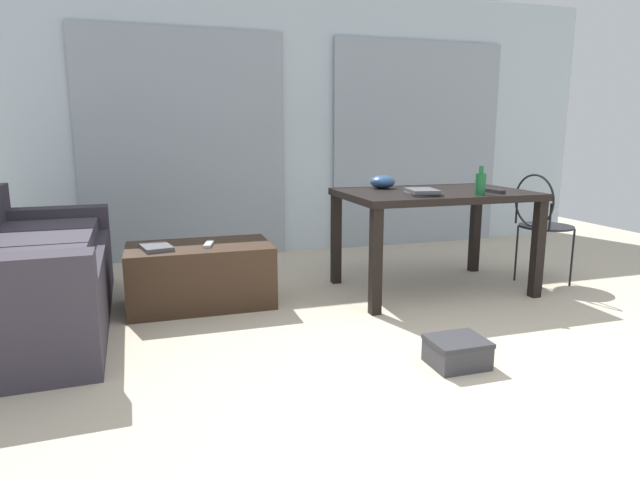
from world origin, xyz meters
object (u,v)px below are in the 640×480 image
object	(u,v)px
bowl	(382,182)
tv_remote_primary	(209,244)
coffee_table	(200,275)
bottle_near	(480,183)
wire_chair	(540,217)
craft_table	(434,204)
shoebox	(457,352)
book_stack	(423,192)
couch	(22,277)
tv_remote_on_table	(495,191)
magazine	(156,247)

from	to	relation	value
bowl	tv_remote_primary	size ratio (longest dim) A/B	1.05
bowl	coffee_table	bearing A→B (deg)	-174.74
coffee_table	bowl	bearing A→B (deg)	5.26
bottle_near	tv_remote_primary	size ratio (longest dim) A/B	1.08
wire_chair	bottle_near	size ratio (longest dim) A/B	4.41
coffee_table	wire_chair	size ratio (longest dim) A/B	1.11
craft_table	shoebox	world-z (taller)	craft_table
book_stack	tv_remote_primary	world-z (taller)	book_stack
bottle_near	couch	bearing A→B (deg)	173.58
wire_chair	bottle_near	world-z (taller)	bottle_near
book_stack	tv_remote_on_table	xyz separation A→B (m)	(0.56, -0.03, -0.01)
bottle_near	shoebox	distance (m)	1.41
bottle_near	bowl	size ratio (longest dim) A/B	1.02
tv_remote_primary	bottle_near	bearing A→B (deg)	0.91
coffee_table	bottle_near	bearing A→B (deg)	-14.00
couch	bottle_near	distance (m)	3.02
magazine	shoebox	world-z (taller)	magazine
book_stack	magazine	world-z (taller)	book_stack
tv_remote_on_table	magazine	world-z (taller)	tv_remote_on_table
tv_remote_on_table	magazine	distance (m)	2.39
couch	shoebox	xyz separation A→B (m)	(2.24, -1.27, -0.25)
tv_remote_primary	magazine	xyz separation A→B (m)	(-0.34, -0.02, 0.00)
couch	bowl	distance (m)	2.55
wire_chair	book_stack	distance (m)	1.11
tv_remote_on_table	shoebox	world-z (taller)	tv_remote_on_table
coffee_table	bowl	world-z (taller)	bowl
couch	bowl	bearing A→B (deg)	6.14
tv_remote_primary	shoebox	bearing A→B (deg)	-36.93
bottle_near	tv_remote_primary	world-z (taller)	bottle_near
bowl	bottle_near	bearing A→B (deg)	-51.95
bottle_near	tv_remote_on_table	distance (m)	0.20
couch	tv_remote_on_table	bearing A→B (deg)	-4.76
wire_chair	bowl	world-z (taller)	wire_chair
couch	wire_chair	distance (m)	3.65
book_stack	shoebox	xyz separation A→B (m)	(-0.33, -1.05, -0.71)
book_stack	shoebox	size ratio (longest dim) A/B	1.02
shoebox	wire_chair	bearing A→B (deg)	39.00
tv_remote_primary	book_stack	bearing A→B (deg)	1.51
couch	shoebox	distance (m)	2.59
craft_table	bottle_near	world-z (taller)	bottle_near
couch	shoebox	world-z (taller)	couch
coffee_table	bottle_near	world-z (taller)	bottle_near
couch	bottle_near	xyz separation A→B (m)	(2.96, -0.33, 0.51)
book_stack	magazine	distance (m)	1.84
craft_table	book_stack	size ratio (longest dim) A/B	4.63
shoebox	book_stack	bearing A→B (deg)	72.44
wire_chair	tv_remote_primary	world-z (taller)	wire_chair
coffee_table	wire_chair	bearing A→B (deg)	-6.01
couch	book_stack	bearing A→B (deg)	-5.03
coffee_table	tv_remote_primary	bearing A→B (deg)	-35.14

